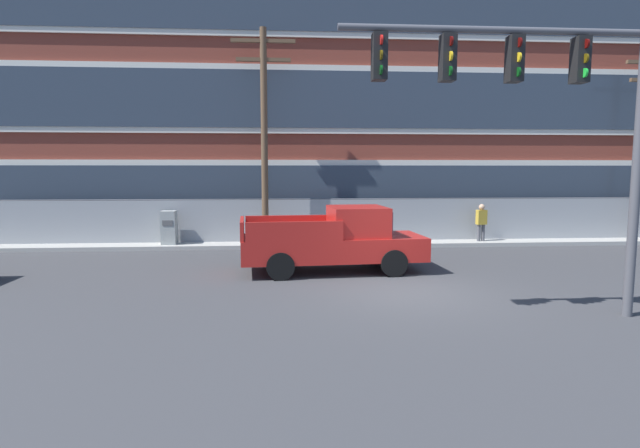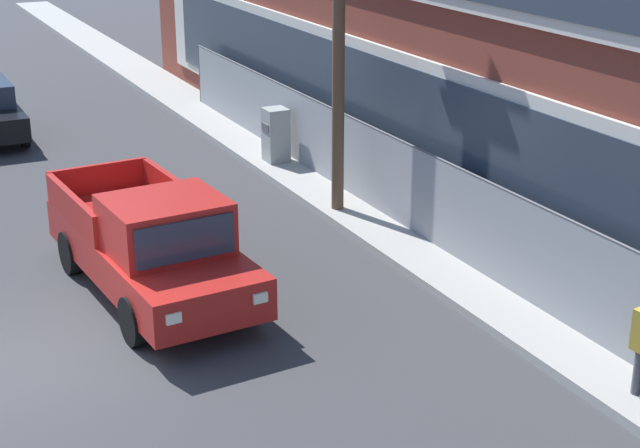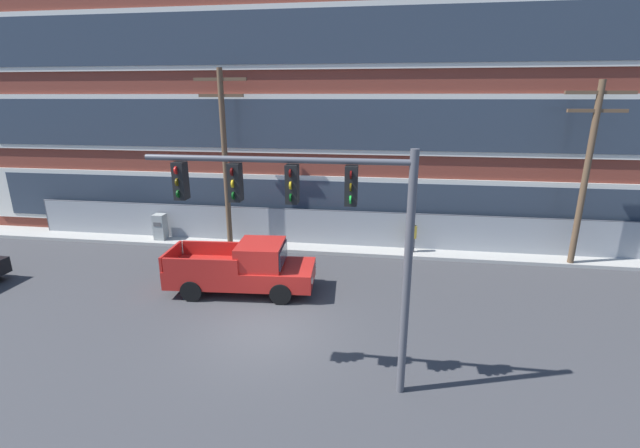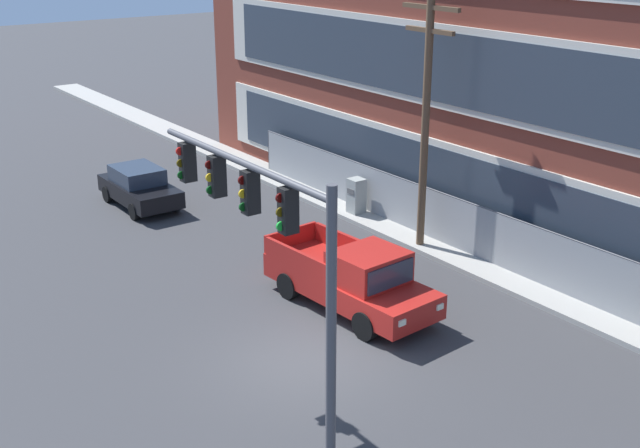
# 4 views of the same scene
# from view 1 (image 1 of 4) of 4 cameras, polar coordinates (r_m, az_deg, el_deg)

# --- Properties ---
(ground_plane) EXTENTS (160.00, 160.00, 0.00)m
(ground_plane) POSITION_cam_1_polar(r_m,az_deg,el_deg) (12.97, 10.32, -7.77)
(ground_plane) COLOR #38383A
(sidewalk_building_side) EXTENTS (80.00, 1.63, 0.16)m
(sidewalk_building_side) POSITION_cam_1_polar(r_m,az_deg,el_deg) (20.63, 4.79, -2.21)
(sidewalk_building_side) COLOR #9E9B93
(sidewalk_building_side) RESTS_ON ground
(brick_mill_building) EXTENTS (51.09, 9.47, 15.81)m
(brick_mill_building) POSITION_cam_1_polar(r_m,az_deg,el_deg) (27.21, 14.70, 16.25)
(brick_mill_building) COLOR brown
(brick_mill_building) RESTS_ON ground
(chain_link_fence) EXTENTS (35.82, 0.06, 1.92)m
(chain_link_fence) POSITION_cam_1_polar(r_m,az_deg,el_deg) (21.58, 13.39, 0.41)
(chain_link_fence) COLOR gray
(chain_link_fence) RESTS_ON ground
(traffic_signal_mast) EXTENTS (6.36, 0.43, 6.15)m
(traffic_signal_mast) POSITION_cam_1_polar(r_m,az_deg,el_deg) (11.26, 23.82, 13.40)
(traffic_signal_mast) COLOR #4C4C51
(traffic_signal_mast) RESTS_ON ground
(pickup_truck_red) EXTENTS (5.68, 2.42, 1.99)m
(pickup_truck_red) POSITION_cam_1_polar(r_m,az_deg,el_deg) (15.21, 1.91, -1.95)
(pickup_truck_red) COLOR #AD1E19
(pickup_truck_red) RESTS_ON ground
(utility_pole_near_corner) EXTENTS (2.46, 0.26, 8.48)m
(utility_pole_near_corner) POSITION_cam_1_polar(r_m,az_deg,el_deg) (19.80, -6.39, 10.83)
(utility_pole_near_corner) COLOR brown
(utility_pole_near_corner) RESTS_ON ground
(electrical_cabinet) EXTENTS (0.57, 0.57, 1.48)m
(electrical_cabinet) POSITION_cam_1_polar(r_m,az_deg,el_deg) (20.62, -16.85, -0.61)
(electrical_cabinet) COLOR #939993
(electrical_cabinet) RESTS_ON ground
(pedestrian_near_cabinet) EXTENTS (0.43, 0.29, 1.69)m
(pedestrian_near_cabinet) POSITION_cam_1_polar(r_m,az_deg,el_deg) (21.61, 17.95, 0.28)
(pedestrian_near_cabinet) COLOR #4C4C51
(pedestrian_near_cabinet) RESTS_ON ground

